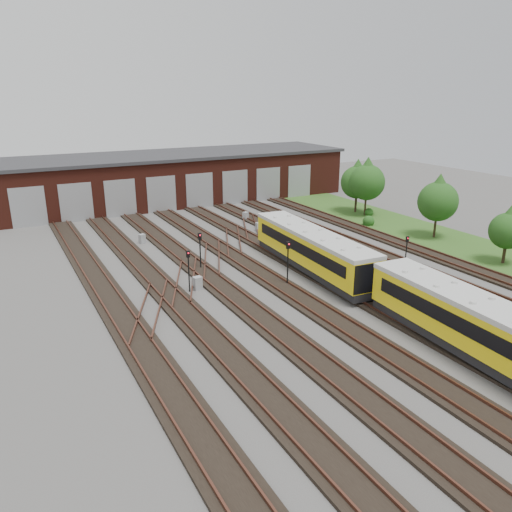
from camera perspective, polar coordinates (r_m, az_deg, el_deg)
name	(u,v)px	position (r m, az deg, el deg)	size (l,w,h in m)	color
ground	(348,309)	(34.83, 10.47, -5.98)	(120.00, 120.00, 0.00)	#464341
track_network	(341,305)	(35.11, 9.67, -5.54)	(30.40, 70.00, 0.33)	black
maintenance_shed	(161,178)	(68.49, -10.76, 8.77)	(51.00, 12.50, 6.35)	#4E1C13
grass_verge	(435,237)	(54.19, 19.75, 2.08)	(8.00, 55.00, 0.05)	#2A531B
metro_train	(479,327)	(29.98, 24.11, -7.44)	(3.62, 47.27, 3.13)	black
signal_mast_0	(189,266)	(36.75, -7.72, -1.11)	(0.26, 0.24, 3.19)	black
signal_mast_1	(288,258)	(37.65, 3.66, -0.20)	(0.28, 0.27, 3.48)	black
signal_mast_2	(200,246)	(41.34, -6.42, 1.14)	(0.28, 0.26, 3.15)	black
signal_mast_3	(406,249)	(42.39, 16.81, 0.74)	(0.27, 0.25, 3.02)	black
relay_cabinet_0	(198,283)	(37.60, -6.70, -3.11)	(0.61, 0.51, 1.01)	#9A9D9F
relay_cabinet_1	(142,239)	(49.98, -12.88, 1.93)	(0.56, 0.46, 0.93)	#9A9D9F
relay_cabinet_2	(320,273)	(39.84, 7.35, -1.95)	(0.55, 0.46, 0.92)	#9A9D9F
relay_cabinet_3	(246,216)	(57.73, -1.20, 4.58)	(0.58, 0.48, 0.96)	#9A9D9F
relay_cabinet_4	(258,227)	(53.11, 0.27, 3.35)	(0.55, 0.46, 0.92)	#9A9D9F
tree_0	(367,178)	(60.73, 12.59, 8.69)	(4.21, 4.21, 6.98)	#2E2115
tree_1	(357,178)	(62.12, 11.51, 8.70)	(3.95, 3.95, 6.54)	#2E2115
tree_2	(438,197)	(53.05, 20.13, 6.37)	(3.95, 3.95, 6.55)	#2E2115
tree_3	(509,226)	(47.26, 26.91, 3.03)	(3.11, 3.11, 5.15)	#2E2115
bush_1	(369,220)	(56.82, 12.76, 4.08)	(1.29, 1.29, 1.29)	#214C15
bush_2	(369,211)	(61.53, 12.80, 5.03)	(1.03, 1.03, 1.03)	#214C15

